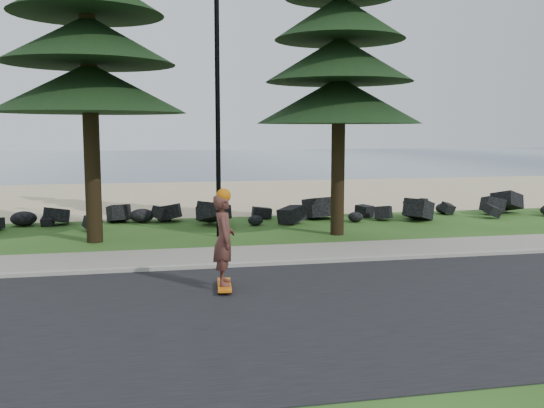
# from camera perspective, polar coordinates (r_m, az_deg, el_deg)

# --- Properties ---
(ground) EXTENTS (160.00, 160.00, 0.00)m
(ground) POSITION_cam_1_polar(r_m,az_deg,el_deg) (14.78, -3.52, -5.17)
(ground) COLOR #274916
(ground) RESTS_ON ground
(road) EXTENTS (160.00, 7.00, 0.02)m
(road) POSITION_cam_1_polar(r_m,az_deg,el_deg) (10.49, 0.09, -10.22)
(road) COLOR black
(road) RESTS_ON ground
(kerb) EXTENTS (160.00, 0.20, 0.10)m
(kerb) POSITION_cam_1_polar(r_m,az_deg,el_deg) (13.90, -2.99, -5.74)
(kerb) COLOR #A3A193
(kerb) RESTS_ON ground
(sidewalk) EXTENTS (160.00, 2.00, 0.08)m
(sidewalk) POSITION_cam_1_polar(r_m,az_deg,el_deg) (14.97, -3.64, -4.87)
(sidewalk) COLOR gray
(sidewalk) RESTS_ON ground
(beach_sand) EXTENTS (160.00, 15.00, 0.01)m
(beach_sand) POSITION_cam_1_polar(r_m,az_deg,el_deg) (29.04, -7.66, 0.80)
(beach_sand) COLOR tan
(beach_sand) RESTS_ON ground
(ocean) EXTENTS (160.00, 58.00, 0.01)m
(ocean) POSITION_cam_1_polar(r_m,az_deg,el_deg) (65.41, -10.01, 4.18)
(ocean) COLOR #334861
(ocean) RESTS_ON ground
(seawall_boulders) EXTENTS (60.00, 2.40, 1.10)m
(seawall_boulders) POSITION_cam_1_polar(r_m,az_deg,el_deg) (20.25, -5.82, -1.88)
(seawall_boulders) COLOR black
(seawall_boulders) RESTS_ON ground
(lamp_post) EXTENTS (0.25, 0.14, 8.14)m
(lamp_post) POSITION_cam_1_polar(r_m,az_deg,el_deg) (17.65, -5.15, 10.29)
(lamp_post) COLOR black
(lamp_post) RESTS_ON ground
(skateboarder) EXTENTS (0.49, 1.09, 1.98)m
(skateboarder) POSITION_cam_1_polar(r_m,az_deg,el_deg) (11.77, -4.54, -3.39)
(skateboarder) COLOR #D7650C
(skateboarder) RESTS_ON ground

